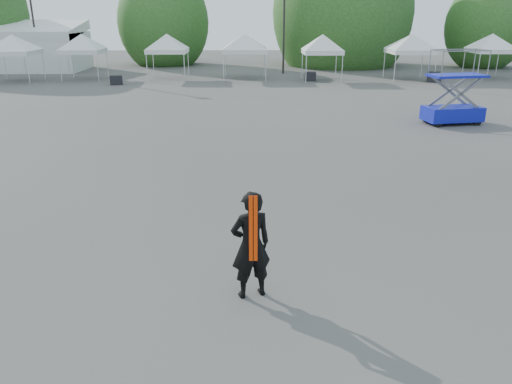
{
  "coord_description": "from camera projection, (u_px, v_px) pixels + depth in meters",
  "views": [
    {
      "loc": [
        -0.17,
        -10.71,
        4.8
      ],
      "look_at": [
        0.04,
        -1.0,
        1.3
      ],
      "focal_mm": 35.0,
      "sensor_mm": 36.0,
      "label": 1
    }
  ],
  "objects": [
    {
      "name": "ground",
      "position": [
        254.0,
        230.0,
        11.71
      ],
      "size": [
        120.0,
        120.0,
        0.0
      ],
      "primitive_type": "plane",
      "color": "#474442",
      "rests_on": "ground"
    },
    {
      "name": "tent_h",
      "position": [
        492.0,
        37.0,
        37.69
      ],
      "size": [
        4.11,
        4.11,
        3.88
      ],
      "color": "silver",
      "rests_on": "ground"
    },
    {
      "name": "tent_c",
      "position": [
        81.0,
        38.0,
        37.16
      ],
      "size": [
        4.13,
        4.13,
        3.88
      ],
      "color": "silver",
      "rests_on": "ground"
    },
    {
      "name": "tree_mid_w",
      "position": [
        164.0,
        22.0,
        47.85
      ],
      "size": [
        4.16,
        4.16,
        6.33
      ],
      "color": "#382314",
      "rests_on": "ground"
    },
    {
      "name": "scissor_lift",
      "position": [
        456.0,
        87.0,
        22.32
      ],
      "size": [
        2.72,
        1.69,
        3.28
      ],
      "rotation": [
        0.0,
        0.0,
        0.17
      ],
      "color": "#0B119B",
      "rests_on": "ground"
    },
    {
      "name": "crate_west",
      "position": [
        116.0,
        80.0,
        35.25
      ],
      "size": [
        0.91,
        0.75,
        0.64
      ],
      "primitive_type": "cube",
      "rotation": [
        0.0,
        0.0,
        0.15
      ],
      "color": "black",
      "rests_on": "ground"
    },
    {
      "name": "tree_mid_e",
      "position": [
        342.0,
        12.0,
        46.93
      ],
      "size": [
        5.12,
        5.12,
        7.79
      ],
      "color": "#382314",
      "rests_on": "ground"
    },
    {
      "name": "man",
      "position": [
        251.0,
        245.0,
        8.66
      ],
      "size": [
        0.84,
        0.68,
        1.98
      ],
      "rotation": [
        0.0,
        0.0,
        3.47
      ],
      "color": "black",
      "rests_on": "ground"
    },
    {
      "name": "tent_g",
      "position": [
        412.0,
        38.0,
        37.02
      ],
      "size": [
        4.49,
        4.49,
        3.88
      ],
      "color": "silver",
      "rests_on": "ground"
    },
    {
      "name": "tent_e",
      "position": [
        245.0,
        37.0,
        37.54
      ],
      "size": [
        4.71,
        4.71,
        3.88
      ],
      "color": "silver",
      "rests_on": "ground"
    },
    {
      "name": "crate_east",
      "position": [
        434.0,
        77.0,
        36.56
      ],
      "size": [
        1.13,
        0.98,
        0.74
      ],
      "primitive_type": "cube",
      "rotation": [
        0.0,
        0.0,
        -0.28
      ],
      "color": "black",
      "rests_on": "ground"
    },
    {
      "name": "tent_d",
      "position": [
        167.0,
        37.0,
        37.41
      ],
      "size": [
        4.19,
        4.19,
        3.88
      ],
      "color": "silver",
      "rests_on": "ground"
    },
    {
      "name": "tree_far_e",
      "position": [
        486.0,
        26.0,
        45.72
      ],
      "size": [
        3.84,
        3.84,
        5.84
      ],
      "color": "#382314",
      "rests_on": "ground"
    },
    {
      "name": "light_pole_east",
      "position": [
        284.0,
        3.0,
        40.0
      ],
      "size": [
        0.6,
        0.25,
        9.8
      ],
      "color": "black",
      "rests_on": "ground"
    },
    {
      "name": "tent_f",
      "position": [
        323.0,
        38.0,
        36.48
      ],
      "size": [
        3.97,
        3.97,
        3.88
      ],
      "color": "silver",
      "rests_on": "ground"
    },
    {
      "name": "light_pole_west",
      "position": [
        30.0,
        0.0,
        41.38
      ],
      "size": [
        0.6,
        0.25,
        10.3
      ],
      "color": "black",
      "rests_on": "ground"
    },
    {
      "name": "crate_mid",
      "position": [
        310.0,
        76.0,
        37.2
      ],
      "size": [
        0.9,
        0.73,
        0.65
      ],
      "primitive_type": "cube",
      "rotation": [
        0.0,
        0.0,
        -0.1
      ],
      "color": "black",
      "rests_on": "ground"
    },
    {
      "name": "tent_b",
      "position": [
        12.0,
        38.0,
        35.99
      ],
      "size": [
        4.41,
        4.41,
        3.88
      ],
      "color": "silver",
      "rests_on": "ground"
    }
  ]
}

